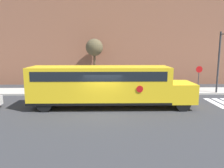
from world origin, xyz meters
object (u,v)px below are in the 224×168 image
traffic_light (224,54)px  school_bus (105,84)px  tree_near_sidewalk (94,48)px  stop_sign (199,76)px

traffic_light → school_bus: bearing=-160.8°
traffic_light → tree_near_sidewalk: 12.65m
school_bus → stop_sign: (8.67, 4.85, -0.05)m
school_bus → tree_near_sidewalk: (-1.30, 8.77, 2.50)m
school_bus → tree_near_sidewalk: tree_near_sidewalk is taller
stop_sign → tree_near_sidewalk: size_ratio=0.49×
school_bus → stop_sign: size_ratio=4.48×
stop_sign → traffic_light: bearing=-40.3°
traffic_light → stop_sign: bearing=139.7°
traffic_light → tree_near_sidewalk: bearing=155.6°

